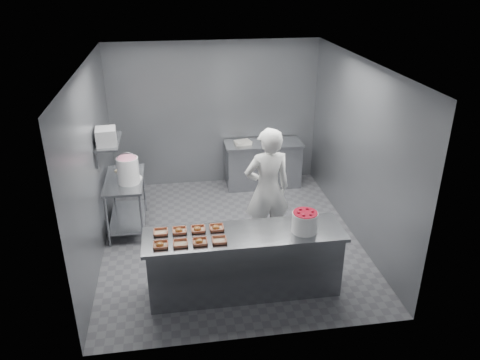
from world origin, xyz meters
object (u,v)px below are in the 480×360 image
object	(u,v)px
worker	(267,190)
tray_4	(161,232)
tray_5	(179,230)
prep_table	(126,196)
tray_0	(160,245)
tray_3	(219,240)
tray_2	(200,242)
tray_6	(198,229)
appliance	(106,136)
strawberry_tub	(305,221)
tray_7	(216,228)
tray_1	(180,243)
glaze_bucket	(128,170)
back_counter	(263,164)
service_counter	(244,262)

from	to	relation	value
worker	tray_4	bearing A→B (deg)	23.43
tray_5	prep_table	bearing A→B (deg)	114.63
tray_0	tray_3	size ratio (longest dim) A/B	1.00
tray_2	tray_4	size ratio (longest dim) A/B	1.00
tray_5	tray_6	size ratio (longest dim) A/B	1.00
prep_table	appliance	world-z (taller)	appliance
prep_table	tray_4	xyz separation A→B (m)	(0.59, -1.80, 0.33)
tray_2	strawberry_tub	distance (m)	1.36
prep_table	tray_7	distance (m)	2.25
tray_2	tray_4	xyz separation A→B (m)	(-0.48, 0.30, -0.00)
tray_1	tray_3	world-z (taller)	same
tray_2	strawberry_tub	xyz separation A→B (m)	(1.36, 0.08, 0.12)
tray_0	glaze_bucket	distance (m)	2.00
appliance	tray_5	bearing A→B (deg)	-63.89
tray_1	tray_5	xyz separation A→B (m)	(-0.00, 0.30, 0.00)
tray_5	tray_7	distance (m)	0.48
tray_6	strawberry_tub	xyz separation A→B (m)	(1.36, -0.22, 0.12)
tray_0	prep_table	bearing A→B (deg)	105.53
tray_0	tray_3	bearing A→B (deg)	0.00
back_counter	tray_3	bearing A→B (deg)	-110.07
tray_0	worker	distance (m)	2.00
glaze_bucket	appliance	bearing A→B (deg)	-177.65
service_counter	tray_4	bearing A→B (deg)	171.84
glaze_bucket	tray_1	bearing A→B (deg)	-69.22
glaze_bucket	tray_2	bearing A→B (deg)	-63.33
tray_1	tray_4	size ratio (longest dim) A/B	1.00
prep_table	tray_5	distance (m)	2.01
tray_0	tray_7	xyz separation A→B (m)	(0.72, 0.30, 0.00)
service_counter	appliance	distance (m)	2.82
service_counter	glaze_bucket	xyz separation A→B (m)	(-1.55, 1.78, 0.67)
prep_table	tray_1	size ratio (longest dim) A/B	6.40
tray_5	tray_7	bearing A→B (deg)	0.00
service_counter	tray_5	world-z (taller)	tray_5
prep_table	appliance	size ratio (longest dim) A/B	3.56
back_counter	tray_3	distance (m)	3.65
prep_table	tray_1	distance (m)	2.28
prep_table	tray_3	bearing A→B (deg)	-58.12
worker	strawberry_tub	size ratio (longest dim) A/B	5.84
tray_0	strawberry_tub	world-z (taller)	strawberry_tub
tray_3	tray_5	bearing A→B (deg)	147.77
service_counter	tray_3	world-z (taller)	tray_3
service_counter	worker	distance (m)	1.29
tray_4	tray_6	bearing A→B (deg)	-0.00
prep_table	glaze_bucket	xyz separation A→B (m)	(0.10, -0.17, 0.53)
service_counter	strawberry_tub	distance (m)	0.98
tray_0	tray_1	size ratio (longest dim) A/B	1.00
service_counter	glaze_bucket	world-z (taller)	glaze_bucket
service_counter	tray_7	bearing A→B (deg)	156.23
tray_7	strawberry_tub	world-z (taller)	strawberry_tub
strawberry_tub	appliance	world-z (taller)	appliance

